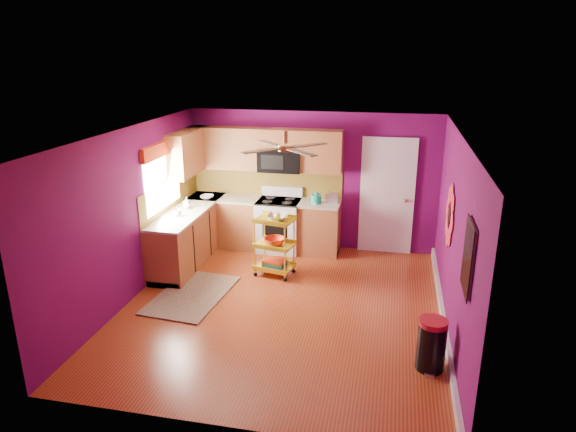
# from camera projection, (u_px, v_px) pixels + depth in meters

# --- Properties ---
(ground) EXTENTS (5.00, 5.00, 0.00)m
(ground) POSITION_uv_depth(u_px,v_px,m) (283.00, 307.00, 7.37)
(ground) COLOR maroon
(ground) RESTS_ON ground
(room_envelope) EXTENTS (4.54, 5.04, 2.52)m
(room_envelope) POSITION_uv_depth(u_px,v_px,m) (284.00, 199.00, 6.86)
(room_envelope) COLOR #630B53
(room_envelope) RESTS_ON ground
(lower_cabinets) EXTENTS (2.81, 2.31, 0.94)m
(lower_cabinets) POSITION_uv_depth(u_px,v_px,m) (231.00, 230.00, 9.19)
(lower_cabinets) COLOR brown
(lower_cabinets) RESTS_ON ground
(electric_range) EXTENTS (0.76, 0.66, 1.13)m
(electric_range) POSITION_uv_depth(u_px,v_px,m) (279.00, 224.00, 9.35)
(electric_range) COLOR white
(electric_range) RESTS_ON ground
(upper_cabinetry) EXTENTS (2.80, 2.30, 1.26)m
(upper_cabinetry) POSITION_uv_depth(u_px,v_px,m) (240.00, 152.00, 9.07)
(upper_cabinetry) COLOR brown
(upper_cabinetry) RESTS_ON ground
(left_window) EXTENTS (0.08, 1.35, 1.08)m
(left_window) POSITION_uv_depth(u_px,v_px,m) (162.00, 166.00, 8.24)
(left_window) COLOR white
(left_window) RESTS_ON ground
(panel_door) EXTENTS (0.95, 0.11, 2.15)m
(panel_door) POSITION_uv_depth(u_px,v_px,m) (387.00, 198.00, 9.08)
(panel_door) COLOR white
(panel_door) RESTS_ON ground
(right_wall_art) EXTENTS (0.04, 2.74, 1.04)m
(right_wall_art) POSITION_uv_depth(u_px,v_px,m) (457.00, 232.00, 6.17)
(right_wall_art) COLOR black
(right_wall_art) RESTS_ON ground
(ceiling_fan) EXTENTS (1.01, 1.01, 0.26)m
(ceiling_fan) POSITION_uv_depth(u_px,v_px,m) (286.00, 147.00, 6.84)
(ceiling_fan) COLOR #BF8C3F
(ceiling_fan) RESTS_ON ground
(shag_rug) EXTENTS (1.09, 1.64, 0.02)m
(shag_rug) POSITION_uv_depth(u_px,v_px,m) (192.00, 295.00, 7.73)
(shag_rug) COLOR black
(shag_rug) RESTS_ON ground
(rolling_cart) EXTENTS (0.67, 0.54, 1.08)m
(rolling_cart) POSITION_uv_depth(u_px,v_px,m) (275.00, 243.00, 8.27)
(rolling_cart) COLOR yellow
(rolling_cart) RESTS_ON ground
(trash_can) EXTENTS (0.39, 0.40, 0.63)m
(trash_can) POSITION_uv_depth(u_px,v_px,m) (431.00, 344.00, 5.88)
(trash_can) COLOR black
(trash_can) RESTS_ON ground
(teal_kettle) EXTENTS (0.18, 0.18, 0.21)m
(teal_kettle) POSITION_uv_depth(u_px,v_px,m) (316.00, 199.00, 9.02)
(teal_kettle) COLOR #15A192
(teal_kettle) RESTS_ON lower_cabinets
(toaster) EXTENTS (0.22, 0.15, 0.18)m
(toaster) POSITION_uv_depth(u_px,v_px,m) (332.00, 198.00, 9.06)
(toaster) COLOR beige
(toaster) RESTS_ON lower_cabinets
(soap_bottle_a) EXTENTS (0.09, 0.09, 0.20)m
(soap_bottle_a) POSITION_uv_depth(u_px,v_px,m) (187.00, 203.00, 8.73)
(soap_bottle_a) COLOR #EA3F72
(soap_bottle_a) RESTS_ON lower_cabinets
(soap_bottle_b) EXTENTS (0.12, 0.12, 0.16)m
(soap_bottle_b) POSITION_uv_depth(u_px,v_px,m) (187.00, 204.00, 8.72)
(soap_bottle_b) COLOR white
(soap_bottle_b) RESTS_ON lower_cabinets
(counter_dish) EXTENTS (0.24, 0.24, 0.06)m
(counter_dish) POSITION_uv_depth(u_px,v_px,m) (207.00, 197.00, 9.31)
(counter_dish) COLOR white
(counter_dish) RESTS_ON lower_cabinets
(counter_cup) EXTENTS (0.13, 0.13, 0.10)m
(counter_cup) POSITION_uv_depth(u_px,v_px,m) (177.00, 213.00, 8.34)
(counter_cup) COLOR white
(counter_cup) RESTS_ON lower_cabinets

